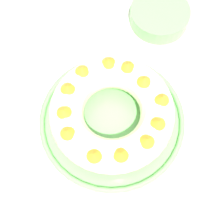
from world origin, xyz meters
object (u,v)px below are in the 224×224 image
at_px(bundt_cake, 112,112).
at_px(cake_knife, 0,116).
at_px(serving_dish, 112,120).
at_px(side_bowl, 159,16).

distance_m(bundt_cake, cake_knife, 0.25).
height_order(serving_dish, cake_knife, serving_dish).
distance_m(cake_knife, side_bowl, 0.45).
relative_size(serving_dish, bundt_cake, 1.23).
bearing_deg(side_bowl, bundt_cake, -112.97).
xyz_separation_m(serving_dish, bundt_cake, (-0.00, -0.00, 0.05)).
bearing_deg(bundt_cake, serving_dish, 87.05).
relative_size(serving_dish, side_bowl, 2.14).
height_order(bundt_cake, side_bowl, bundt_cake).
relative_size(bundt_cake, side_bowl, 1.74).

